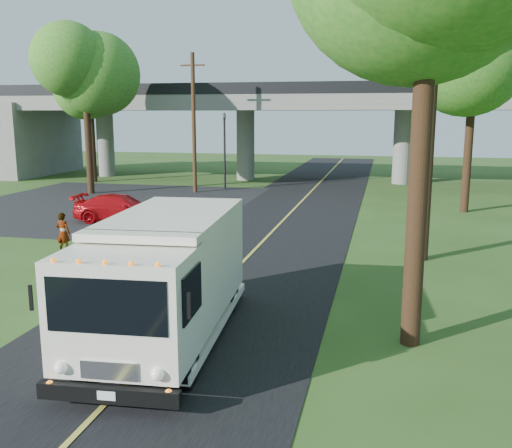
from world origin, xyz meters
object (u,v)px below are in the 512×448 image
(traffic_signal, at_px, (225,143))
(pedestrian, at_px, (63,233))
(step_van, at_px, (165,275))
(utility_pole, at_px, (194,122))
(tree_right_far, at_px, (480,51))
(red_sedan, at_px, (121,208))
(tree_left_lot, at_px, (86,69))
(tree_left_far, at_px, (91,82))

(traffic_signal, bearing_deg, pedestrian, -92.84)
(traffic_signal, relative_size, step_van, 0.73)
(utility_pole, bearing_deg, tree_right_far, -14.00)
(traffic_signal, distance_m, red_sedan, 13.04)
(tree_left_lot, xyz_separation_m, step_van, (13.78, -21.92, -6.32))
(utility_pole, relative_size, tree_left_lot, 0.86)
(step_van, bearing_deg, utility_pole, 103.03)
(tree_left_lot, height_order, step_van, tree_left_lot)
(traffic_signal, xyz_separation_m, red_sedan, (-1.63, -12.68, -2.54))
(tree_right_far, xyz_separation_m, tree_left_far, (-26.00, 8.00, -0.85))
(traffic_signal, relative_size, tree_left_far, 0.53)
(tree_left_far, xyz_separation_m, pedestrian, (9.85, -20.83, -6.67))
(tree_right_far, bearing_deg, step_van, -114.83)
(tree_left_far, height_order, pedestrian, tree_left_far)
(tree_right_far, relative_size, pedestrian, 7.07)
(tree_left_far, relative_size, red_sedan, 2.16)
(utility_pole, height_order, tree_left_far, tree_left_far)
(step_van, bearing_deg, traffic_signal, 98.69)
(utility_pole, distance_m, red_sedan, 11.38)
(utility_pole, xyz_separation_m, tree_left_lot, (-6.29, -2.16, 3.31))
(pedestrian, bearing_deg, utility_pole, -85.32)
(tree_right_far, distance_m, tree_left_far, 27.22)
(step_van, bearing_deg, tree_left_lot, 117.92)
(traffic_signal, relative_size, tree_left_lot, 0.50)
(tree_left_lot, height_order, pedestrian, tree_left_lot)
(traffic_signal, height_order, tree_left_lot, tree_left_lot)
(pedestrian, bearing_deg, tree_right_far, -138.74)
(traffic_signal, height_order, pedestrian, traffic_signal)
(pedestrian, bearing_deg, step_van, 137.12)
(step_van, xyz_separation_m, red_sedan, (-7.61, 13.40, -0.91))
(tree_right_far, relative_size, step_van, 1.55)
(tree_left_far, height_order, red_sedan, tree_left_far)
(utility_pole, xyz_separation_m, red_sedan, (-0.13, -10.68, -3.93))
(tree_left_far, relative_size, step_van, 1.40)
(pedestrian, bearing_deg, tree_left_far, -61.89)
(tree_right_far, height_order, red_sedan, tree_right_far)
(step_van, distance_m, red_sedan, 15.44)
(utility_pole, distance_m, tree_right_far, 17.61)
(traffic_signal, relative_size, red_sedan, 1.14)
(utility_pole, bearing_deg, step_van, -72.73)
(tree_left_far, xyz_separation_m, red_sedan, (9.17, -14.52, -6.79))
(tree_right_far, bearing_deg, red_sedan, -158.83)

